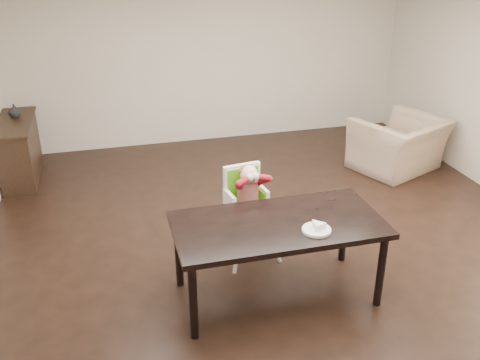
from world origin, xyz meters
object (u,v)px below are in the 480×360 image
object	(u,v)px
dining_table	(278,230)
sideboard	(19,150)
high_chair	(247,192)
armchair	(400,136)

from	to	relation	value
dining_table	sideboard	world-z (taller)	sideboard
high_chair	armchair	bearing A→B (deg)	22.38
sideboard	high_chair	bearing A→B (deg)	-47.30
armchair	dining_table	bearing A→B (deg)	19.32
high_chair	sideboard	xyz separation A→B (m)	(-2.39, 2.59, -0.31)
dining_table	sideboard	distance (m)	4.13
armchair	sideboard	world-z (taller)	armchair
high_chair	armchair	xyz separation A→B (m)	(2.59, 1.55, -0.22)
dining_table	high_chair	bearing A→B (deg)	96.24
high_chair	sideboard	world-z (taller)	high_chair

